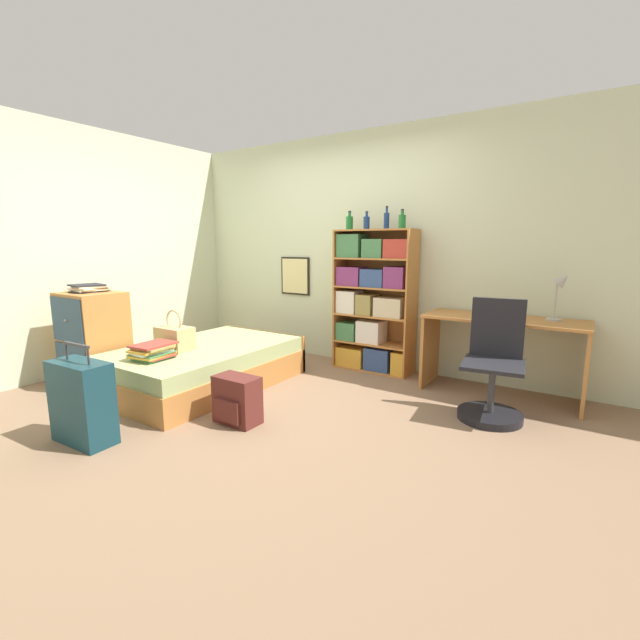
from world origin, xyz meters
TOP-DOWN VIEW (x-y plane):
  - ground_plane at (0.00, 0.00)m, footprint 14.00×14.00m
  - wall_back at (-0.00, 1.61)m, footprint 10.00×0.09m
  - wall_left at (-2.19, 0.00)m, footprint 0.06×10.00m
  - bed at (-0.71, 0.02)m, footprint 1.15×1.82m
  - handbag at (-0.82, -0.24)m, footprint 0.34×0.22m
  - book_stack_on_bed at (-0.69, -0.57)m, footprint 0.31×0.38m
  - suitcase at (-0.46, -1.31)m, footprint 0.48×0.25m
  - dresser at (-1.63, -0.57)m, footprint 0.57×0.50m
  - magazine_pile_on_dresser at (-1.66, -0.54)m, footprint 0.32×0.35m
  - bookcase at (0.42, 1.39)m, footprint 0.87×0.33m
  - bottle_green at (0.15, 1.37)m, footprint 0.08×0.08m
  - bottle_brown at (0.36, 1.35)m, footprint 0.07×0.07m
  - bottle_clear at (0.56, 1.42)m, footprint 0.06×0.06m
  - bottle_blue at (0.76, 1.35)m, footprint 0.07×0.07m
  - desk at (1.79, 1.29)m, footprint 1.37×0.53m
  - desk_lamp at (2.21, 1.38)m, footprint 0.18×0.13m
  - desk_chair at (1.84, 0.72)m, footprint 0.51×0.51m
  - backpack at (0.21, -0.48)m, footprint 0.36×0.23m

SIDE VIEW (x-z plane):
  - ground_plane at x=0.00m, z-range 0.00..0.00m
  - backpack at x=0.21m, z-range 0.00..0.37m
  - bed at x=-0.71m, z-range 0.00..0.40m
  - suitcase at x=-0.46m, z-range -0.06..0.65m
  - desk_chair at x=1.84m, z-range -0.17..0.78m
  - dresser at x=-1.63m, z-range 0.00..0.92m
  - book_stack_on_bed at x=-0.69m, z-range 0.40..0.53m
  - handbag at x=-0.82m, z-range 0.32..0.70m
  - desk at x=1.79m, z-range 0.16..0.88m
  - bookcase at x=0.42m, z-range -0.02..1.51m
  - magazine_pile_on_dresser at x=-1.66m, z-range 0.92..0.99m
  - desk_lamp at x=2.21m, z-range 0.80..1.23m
  - wall_back at x=0.00m, z-range 0.00..2.60m
  - wall_left at x=-2.19m, z-range 0.00..2.60m
  - bottle_brown at x=0.36m, z-range 1.51..1.69m
  - bottle_blue at x=0.76m, z-range 1.51..1.70m
  - bottle_green at x=0.15m, z-range 1.51..1.71m
  - bottle_clear at x=0.56m, z-range 1.50..1.74m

